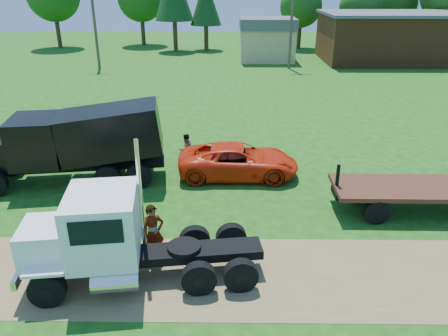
{
  "coord_description": "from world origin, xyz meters",
  "views": [
    {
      "loc": [
        -0.24,
        -11.37,
        8.66
      ],
      "look_at": [
        -0.44,
        4.9,
        1.6
      ],
      "focal_mm": 35.0,
      "sensor_mm": 36.0,
      "label": 1
    }
  ],
  "objects_px": {
    "white_semi_tractor": "(108,238)",
    "black_dump_truck": "(78,141)",
    "flatbed_trailer": "(432,192)",
    "spectator_a": "(153,233)",
    "orange_pickup": "(238,161)"
  },
  "relations": [
    {
      "from": "black_dump_truck",
      "to": "flatbed_trailer",
      "type": "bearing_deg",
      "value": -18.54
    },
    {
      "from": "white_semi_tractor",
      "to": "flatbed_trailer",
      "type": "bearing_deg",
      "value": 13.53
    },
    {
      "from": "flatbed_trailer",
      "to": "spectator_a",
      "type": "xyz_separation_m",
      "value": [
        -10.58,
        -3.41,
        0.14
      ]
    },
    {
      "from": "spectator_a",
      "to": "flatbed_trailer",
      "type": "bearing_deg",
      "value": -8.66
    },
    {
      "from": "white_semi_tractor",
      "to": "orange_pickup",
      "type": "xyz_separation_m",
      "value": [
        4.08,
        7.88,
        -0.73
      ]
    },
    {
      "from": "white_semi_tractor",
      "to": "black_dump_truck",
      "type": "height_order",
      "value": "white_semi_tractor"
    },
    {
      "from": "spectator_a",
      "to": "white_semi_tractor",
      "type": "bearing_deg",
      "value": -162.21
    },
    {
      "from": "orange_pickup",
      "to": "black_dump_truck",
      "type": "bearing_deg",
      "value": 94.74
    },
    {
      "from": "flatbed_trailer",
      "to": "spectator_a",
      "type": "distance_m",
      "value": 11.12
    },
    {
      "from": "orange_pickup",
      "to": "spectator_a",
      "type": "bearing_deg",
      "value": 156.33
    },
    {
      "from": "white_semi_tractor",
      "to": "black_dump_truck",
      "type": "relative_size",
      "value": 0.88
    },
    {
      "from": "white_semi_tractor",
      "to": "spectator_a",
      "type": "xyz_separation_m",
      "value": [
        1.16,
        1.14,
        -0.51
      ]
    },
    {
      "from": "black_dump_truck",
      "to": "orange_pickup",
      "type": "height_order",
      "value": "black_dump_truck"
    },
    {
      "from": "white_semi_tractor",
      "to": "spectator_a",
      "type": "height_order",
      "value": "white_semi_tractor"
    },
    {
      "from": "white_semi_tractor",
      "to": "spectator_a",
      "type": "relative_size",
      "value": 3.75
    }
  ]
}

